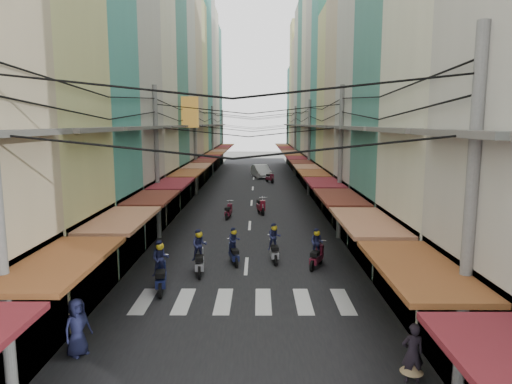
{
  "coord_description": "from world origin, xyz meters",
  "views": [
    {
      "loc": [
        0.52,
        -21.26,
        6.22
      ],
      "look_at": [
        0.39,
        4.23,
        2.36
      ],
      "focal_mm": 32.0,
      "sensor_mm": 36.0,
      "label": 1
    }
  ],
  "objects_px": {
    "bicycle": "(385,263)",
    "white_car": "(261,178)",
    "traffic_sign": "(396,230)",
    "market_umbrella": "(421,236)"
  },
  "relations": [
    {
      "from": "white_car",
      "to": "bicycle",
      "type": "xyz_separation_m",
      "value": [
        5.38,
        -32.4,
        0.0
      ]
    },
    {
      "from": "white_car",
      "to": "traffic_sign",
      "type": "distance_m",
      "value": 35.43
    },
    {
      "from": "market_umbrella",
      "to": "white_car",
      "type": "bearing_deg",
      "value": 99.48
    },
    {
      "from": "bicycle",
      "to": "market_umbrella",
      "type": "bearing_deg",
      "value": -174.06
    },
    {
      "from": "bicycle",
      "to": "white_car",
      "type": "bearing_deg",
      "value": 5.3
    },
    {
      "from": "bicycle",
      "to": "traffic_sign",
      "type": "distance_m",
      "value": 3.39
    },
    {
      "from": "market_umbrella",
      "to": "traffic_sign",
      "type": "xyz_separation_m",
      "value": [
        -0.87,
        0.21,
        0.17
      ]
    },
    {
      "from": "bicycle",
      "to": "traffic_sign",
      "type": "xyz_separation_m",
      "value": [
        -0.37,
        -2.61,
        2.12
      ]
    },
    {
      "from": "market_umbrella",
      "to": "traffic_sign",
      "type": "distance_m",
      "value": 0.91
    },
    {
      "from": "white_car",
      "to": "market_umbrella",
      "type": "bearing_deg",
      "value": -93.69
    }
  ]
}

